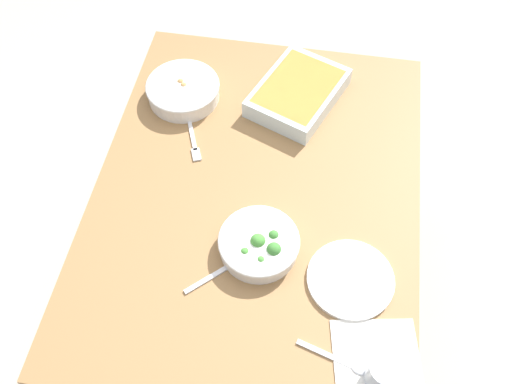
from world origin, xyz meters
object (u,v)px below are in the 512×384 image
(side_plate, at_px, (350,279))
(fork_on_table, at_px, (193,141))
(stew_bowl, at_px, (183,90))
(drink_cup, at_px, (382,374))
(spoon_by_broccoli, at_px, (223,269))
(baking_dish, at_px, (298,92))
(spoon_spare, at_px, (342,362))
(spoon_by_stew, at_px, (193,88))
(broccoli_bowl, at_px, (259,244))

(side_plate, xyz_separation_m, fork_on_table, (-0.37, -0.49, -0.00))
(side_plate, distance_m, fork_on_table, 0.61)
(stew_bowl, bearing_deg, drink_cup, 39.65)
(fork_on_table, bearing_deg, spoon_by_broccoli, 23.21)
(baking_dish, height_order, drink_cup, drink_cup)
(fork_on_table, bearing_deg, spoon_spare, 39.97)
(spoon_by_stew, relative_size, spoon_by_broccoli, 1.18)
(drink_cup, distance_m, spoon_by_stew, 1.02)
(spoon_by_broccoli, xyz_separation_m, fork_on_table, (-0.40, -0.17, -0.00))
(stew_bowl, distance_m, drink_cup, 1.00)
(broccoli_bowl, xyz_separation_m, spoon_spare, (0.26, 0.24, -0.03))
(spoon_spare, bearing_deg, spoon_by_stew, -145.76)
(stew_bowl, height_order, side_plate, stew_bowl)
(fork_on_table, bearing_deg, spoon_by_stew, -166.44)
(stew_bowl, bearing_deg, spoon_by_stew, 154.23)
(spoon_by_broccoli, bearing_deg, fork_on_table, -156.79)
(drink_cup, bearing_deg, fork_on_table, -136.57)
(side_plate, xyz_separation_m, spoon_by_stew, (-0.58, -0.54, -0.00))
(baking_dish, distance_m, spoon_by_stew, 0.33)
(side_plate, bearing_deg, baking_dish, -160.59)
(spoon_spare, bearing_deg, stew_bowl, -143.47)
(side_plate, bearing_deg, stew_bowl, -134.02)
(broccoli_bowl, xyz_separation_m, baking_dish, (-0.54, 0.03, 0.00))
(drink_cup, bearing_deg, baking_dish, -160.59)
(drink_cup, bearing_deg, spoon_spare, -105.81)
(baking_dish, bearing_deg, stew_bowl, -82.14)
(baking_dish, relative_size, drink_cup, 4.24)
(spoon_by_stew, bearing_deg, baking_dish, 91.67)
(drink_cup, xyz_separation_m, spoon_by_broccoli, (-0.21, -0.40, -0.03))
(spoon_spare, bearing_deg, drink_cup, 74.19)
(side_plate, height_order, spoon_by_broccoli, side_plate)
(stew_bowl, xyz_separation_m, fork_on_table, (0.17, 0.07, -0.03))
(spoon_spare, distance_m, fork_on_table, 0.76)
(side_plate, distance_m, spoon_by_stew, 0.79)
(drink_cup, relative_size, spoon_spare, 0.49)
(stew_bowl, relative_size, baking_dish, 0.63)
(spoon_by_broccoli, height_order, spoon_spare, same)
(side_plate, relative_size, spoon_spare, 1.27)
(stew_bowl, xyz_separation_m, side_plate, (0.54, 0.56, -0.03))
(stew_bowl, relative_size, spoon_by_broccoli, 1.62)
(fork_on_table, bearing_deg, stew_bowl, -157.84)
(broccoli_bowl, relative_size, spoon_by_stew, 1.27)
(drink_cup, distance_m, spoon_by_broccoli, 0.45)
(spoon_by_broccoli, relative_size, spoon_spare, 0.81)
(broccoli_bowl, xyz_separation_m, spoon_by_broccoli, (0.07, -0.08, -0.03))
(baking_dish, bearing_deg, broccoli_bowl, -3.49)
(broccoli_bowl, distance_m, spoon_by_broccoli, 0.11)
(stew_bowl, distance_m, baking_dish, 0.35)
(baking_dish, height_order, fork_on_table, baking_dish)
(spoon_by_broccoli, height_order, fork_on_table, spoon_by_broccoli)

